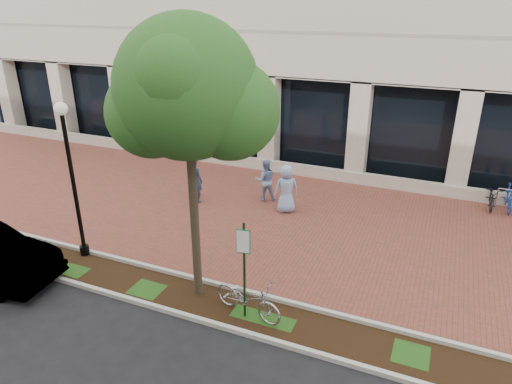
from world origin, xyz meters
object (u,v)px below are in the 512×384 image
at_px(lamppost, 72,174).
at_px(pedestrian_left, 195,181).
at_px(parking_sign, 244,260).
at_px(pedestrian_right, 286,189).
at_px(locked_bicycle, 248,298).
at_px(pedestrian_mid, 265,180).
at_px(street_tree, 190,98).

xyz_separation_m(lamppost, pedestrian_left, (1.13, 4.77, -1.76)).
xyz_separation_m(parking_sign, pedestrian_right, (-1.11, 6.11, -0.73)).
xyz_separation_m(lamppost, pedestrian_right, (4.62, 5.32, -1.74)).
bearing_deg(lamppost, pedestrian_left, 76.63).
height_order(locked_bicycle, pedestrian_mid, pedestrian_mid).
distance_m(locked_bicycle, pedestrian_left, 7.16).
relative_size(street_tree, pedestrian_mid, 4.23).
height_order(lamppost, locked_bicycle, lamppost).
bearing_deg(street_tree, parking_sign, -16.63).
height_order(lamppost, street_tree, street_tree).
distance_m(parking_sign, pedestrian_right, 6.25).
bearing_deg(lamppost, locked_bicycle, -6.75).
xyz_separation_m(pedestrian_mid, pedestrian_right, (1.08, -0.66, 0.07)).
bearing_deg(pedestrian_left, street_tree, 121.80).
bearing_deg(pedestrian_mid, pedestrian_left, -0.90).
height_order(parking_sign, pedestrian_mid, parking_sign).
bearing_deg(pedestrian_right, lamppost, 19.31).
bearing_deg(pedestrian_right, street_tree, 56.49).
bearing_deg(pedestrian_left, locked_bicycle, 130.84).
bearing_deg(parking_sign, pedestrian_right, 91.14).
xyz_separation_m(lamppost, locked_bicycle, (5.76, -0.68, -2.14)).
relative_size(lamppost, pedestrian_left, 2.67).
distance_m(lamppost, pedestrian_right, 7.26).
relative_size(locked_bicycle, pedestrian_right, 1.07).
height_order(street_tree, locked_bicycle, street_tree).
xyz_separation_m(parking_sign, lamppost, (-5.72, 0.79, 1.01)).
height_order(pedestrian_mid, pedestrian_right, pedestrian_right).
xyz_separation_m(parking_sign, pedestrian_mid, (-2.19, 6.76, -0.80)).
bearing_deg(pedestrian_mid, lamppost, 31.79).
distance_m(parking_sign, pedestrian_mid, 7.15).
distance_m(pedestrian_mid, pedestrian_right, 1.27).
distance_m(pedestrian_left, pedestrian_right, 3.53).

